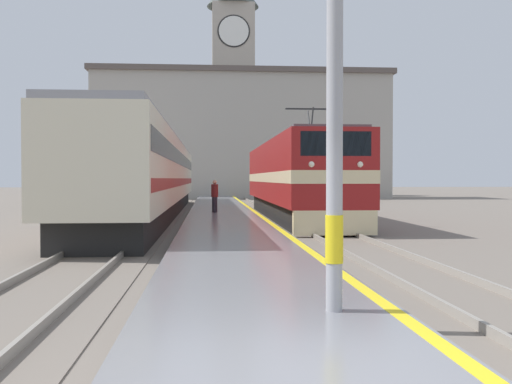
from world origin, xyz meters
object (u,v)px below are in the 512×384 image
Objects in this scene: locomotive_train at (293,178)px; clock_tower at (233,75)px; passenger_train at (154,175)px; person_on_platform at (215,196)px.

clock_tower is at bearing 91.83° from locomotive_train.
person_on_platform is (3.13, -2.23, -1.04)m from passenger_train.
locomotive_train is at bearing -9.10° from person_on_platform.
person_on_platform is at bearing -93.67° from clock_tower.
person_on_platform is at bearing -35.48° from passenger_train.
locomotive_train is 3.93m from person_on_platform.
passenger_train is at bearing 157.71° from locomotive_train.
passenger_train is (-6.92, 2.84, 0.20)m from locomotive_train.
locomotive_train is 0.76× the size of clock_tower.
clock_tower is at bearing 86.33° from person_on_platform.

